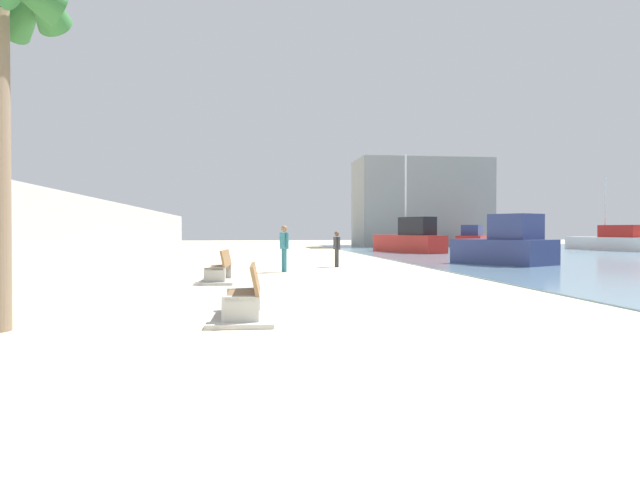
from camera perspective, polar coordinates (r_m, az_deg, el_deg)
ground_plane at (r=25.73m, az=-4.00°, el=-2.52°), size 120.00×120.00×0.00m
seawall at (r=26.30m, az=-20.54°, el=0.54°), size 0.80×64.00×2.79m
bench_near at (r=10.62m, az=-7.29°, el=-6.32°), size 1.19×2.15×0.98m
bench_far at (r=18.14m, az=-9.59°, el=-3.27°), size 1.32×2.21×0.98m
person_walking at (r=25.06m, az=1.61°, el=-0.64°), size 0.25×0.52×1.51m
person_standing at (r=22.20m, az=-3.44°, el=-0.46°), size 0.32×0.47×1.73m
boat_mid_bay at (r=40.68m, az=8.61°, el=0.08°), size 3.62×6.63×6.68m
boat_far_right at (r=27.68m, az=17.34°, el=-0.54°), size 4.11×4.72×2.22m
boat_nearest at (r=49.37m, az=14.41°, el=0.03°), size 4.09×4.85×1.89m
boat_outer at (r=48.85m, az=26.01°, el=-0.07°), size 2.66×7.90×5.48m
harbor_building at (r=56.20m, az=9.61°, el=3.48°), size 12.00×6.00×8.00m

